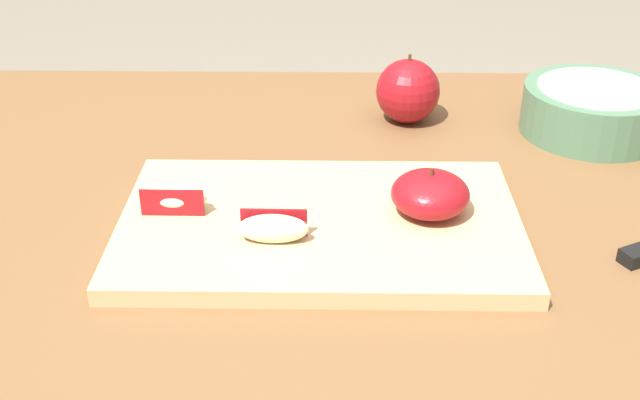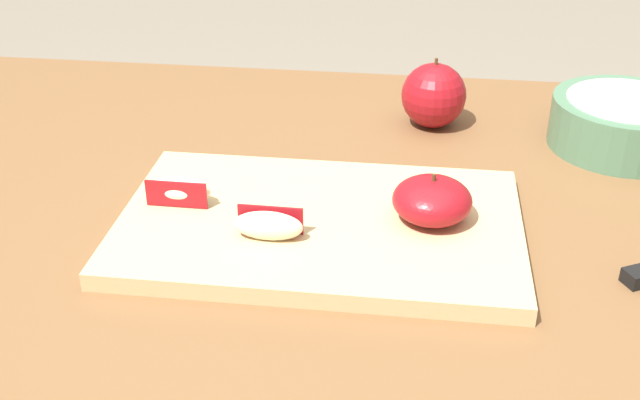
{
  "view_description": "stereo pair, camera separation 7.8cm",
  "coord_description": "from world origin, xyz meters",
  "px_view_note": "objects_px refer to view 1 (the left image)",
  "views": [
    {
      "loc": [
        0.05,
        -0.7,
        1.2
      ],
      "look_at": [
        0.04,
        -0.01,
        0.82
      ],
      "focal_mm": 45.1,
      "sensor_mm": 36.0,
      "label": 1
    },
    {
      "loc": [
        0.13,
        -0.69,
        1.2
      ],
      "look_at": [
        0.04,
        -0.01,
        0.82
      ],
      "focal_mm": 45.1,
      "sensor_mm": 36.0,
      "label": 2
    }
  ],
  "objects_px": {
    "cutting_board": "(320,225)",
    "apple_wedge_front": "(174,197)",
    "whole_apple_red_delicious": "(408,91)",
    "apple_half_skin_up": "(430,192)",
    "apple_wedge_near_knife": "(273,228)",
    "ceramic_fruit_bowl": "(594,109)"
  },
  "relations": [
    {
      "from": "apple_wedge_front",
      "to": "ceramic_fruit_bowl",
      "type": "height_order",
      "value": "ceramic_fruit_bowl"
    },
    {
      "from": "apple_wedge_front",
      "to": "apple_wedge_near_knife",
      "type": "relative_size",
      "value": 1.0
    },
    {
      "from": "cutting_board",
      "to": "apple_wedge_near_knife",
      "type": "xyz_separation_m",
      "value": [
        -0.04,
        -0.04,
        0.02
      ]
    },
    {
      "from": "apple_wedge_front",
      "to": "whole_apple_red_delicious",
      "type": "xyz_separation_m",
      "value": [
        0.25,
        0.27,
        0.01
      ]
    },
    {
      "from": "apple_wedge_front",
      "to": "ceramic_fruit_bowl",
      "type": "relative_size",
      "value": 0.38
    },
    {
      "from": "apple_wedge_near_knife",
      "to": "whole_apple_red_delicious",
      "type": "height_order",
      "value": "whole_apple_red_delicious"
    },
    {
      "from": "cutting_board",
      "to": "apple_wedge_front",
      "type": "relative_size",
      "value": 5.96
    },
    {
      "from": "ceramic_fruit_bowl",
      "to": "apple_wedge_near_knife",
      "type": "bearing_deg",
      "value": -142.44
    },
    {
      "from": "apple_half_skin_up",
      "to": "apple_wedge_front",
      "type": "xyz_separation_m",
      "value": [
        -0.25,
        -0.0,
        -0.01
      ]
    },
    {
      "from": "whole_apple_red_delicious",
      "to": "cutting_board",
      "type": "bearing_deg",
      "value": -111.01
    },
    {
      "from": "cutting_board",
      "to": "apple_half_skin_up",
      "type": "distance_m",
      "value": 0.11
    },
    {
      "from": "apple_wedge_front",
      "to": "apple_half_skin_up",
      "type": "bearing_deg",
      "value": 0.25
    },
    {
      "from": "apple_wedge_near_knife",
      "to": "ceramic_fruit_bowl",
      "type": "distance_m",
      "value": 0.48
    },
    {
      "from": "cutting_board",
      "to": "apple_wedge_front",
      "type": "bearing_deg",
      "value": 174.85
    },
    {
      "from": "apple_half_skin_up",
      "to": "apple_wedge_near_knife",
      "type": "xyz_separation_m",
      "value": [
        -0.15,
        -0.06,
        -0.01
      ]
    },
    {
      "from": "cutting_board",
      "to": "apple_wedge_front",
      "type": "height_order",
      "value": "apple_wedge_front"
    },
    {
      "from": "cutting_board",
      "to": "ceramic_fruit_bowl",
      "type": "xyz_separation_m",
      "value": [
        0.34,
        0.25,
        0.02
      ]
    },
    {
      "from": "apple_wedge_near_knife",
      "to": "whole_apple_red_delicious",
      "type": "xyz_separation_m",
      "value": [
        0.15,
        0.33,
        0.01
      ]
    },
    {
      "from": "apple_half_skin_up",
      "to": "ceramic_fruit_bowl",
      "type": "xyz_separation_m",
      "value": [
        0.23,
        0.23,
        -0.01
      ]
    },
    {
      "from": "apple_wedge_near_knife",
      "to": "whole_apple_red_delicious",
      "type": "relative_size",
      "value": 0.74
    },
    {
      "from": "whole_apple_red_delicious",
      "to": "ceramic_fruit_bowl",
      "type": "xyz_separation_m",
      "value": [
        0.23,
        -0.03,
        -0.01
      ]
    },
    {
      "from": "apple_wedge_front",
      "to": "apple_wedge_near_knife",
      "type": "height_order",
      "value": "same"
    }
  ]
}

